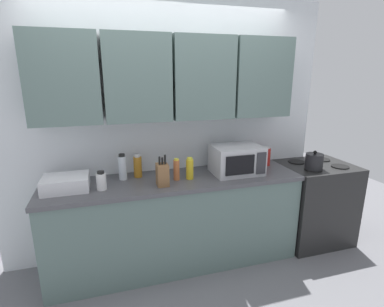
{
  "coord_description": "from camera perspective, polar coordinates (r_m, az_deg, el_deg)",
  "views": [
    {
      "loc": [
        -0.6,
        -2.88,
        1.87
      ],
      "look_at": [
        0.18,
        -0.25,
        1.12
      ],
      "focal_mm": 27.62,
      "sensor_mm": 36.0,
      "label": 1
    }
  ],
  "objects": [
    {
      "name": "bottle_clear_tall",
      "position": [
        2.84,
        -13.27,
        -2.6
      ],
      "size": [
        0.08,
        0.08,
        0.25
      ],
      "color": "silver",
      "rests_on": "counter_run"
    },
    {
      "name": "bottle_white_jar",
      "position": [
        2.65,
        -17.11,
        -5.1
      ],
      "size": [
        0.08,
        0.08,
        0.17
      ],
      "color": "white",
      "rests_on": "counter_run"
    },
    {
      "name": "dish_rack",
      "position": [
        2.76,
        -23.19,
        -5.27
      ],
      "size": [
        0.38,
        0.3,
        0.12
      ],
      "primitive_type": "cube",
      "color": "silver",
      "rests_on": "counter_run"
    },
    {
      "name": "bottle_amber_vinegar",
      "position": [
        2.88,
        -10.44,
        -2.44
      ],
      "size": [
        0.08,
        0.08,
        0.23
      ],
      "color": "#AD701E",
      "rests_on": "counter_run"
    },
    {
      "name": "bottle_red_sauce",
      "position": [
        3.3,
        14.22,
        -0.53
      ],
      "size": [
        0.08,
        0.08,
        0.2
      ],
      "color": "red",
      "rests_on": "counter_run"
    },
    {
      "name": "bottle_spice_jar",
      "position": [
        2.76,
        -3.01,
        -3.12
      ],
      "size": [
        0.06,
        0.06,
        0.21
      ],
      "color": "#BC6638",
      "rests_on": "counter_run"
    },
    {
      "name": "knife_block",
      "position": [
        2.63,
        -5.73,
        -4.04
      ],
      "size": [
        0.1,
        0.12,
        0.29
      ],
      "color": "brown",
      "rests_on": "counter_run"
    },
    {
      "name": "wall_back_with_cabinets",
      "position": [
        2.9,
        -4.56,
        9.39
      ],
      "size": [
        3.31,
        0.38,
        2.6
      ],
      "color": "white",
      "rests_on": "ground_plane"
    },
    {
      "name": "bottle_yellow_mustard",
      "position": [
        2.78,
        -0.44,
        -2.94
      ],
      "size": [
        0.07,
        0.07,
        0.21
      ],
      "color": "gold",
      "rests_on": "counter_run"
    },
    {
      "name": "stove_range",
      "position": [
        3.67,
        22.38,
        -8.7
      ],
      "size": [
        0.76,
        0.64,
        0.91
      ],
      "color": "black",
      "rests_on": "ground_plane"
    },
    {
      "name": "kettle",
      "position": [
        3.29,
        22.52,
        -1.41
      ],
      "size": [
        0.18,
        0.18,
        0.2
      ],
      "color": "black",
      "rests_on": "stove_range"
    },
    {
      "name": "counter_run",
      "position": [
        3.01,
        -3.14,
        -12.89
      ],
      "size": [
        2.44,
        0.63,
        0.9
      ],
      "color": "slate",
      "rests_on": "ground_plane"
    },
    {
      "name": "microwave",
      "position": [
        2.97,
        8.59,
        -1.16
      ],
      "size": [
        0.48,
        0.37,
        0.28
      ],
      "color": "#B7B7BC",
      "rests_on": "counter_run"
    }
  ]
}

